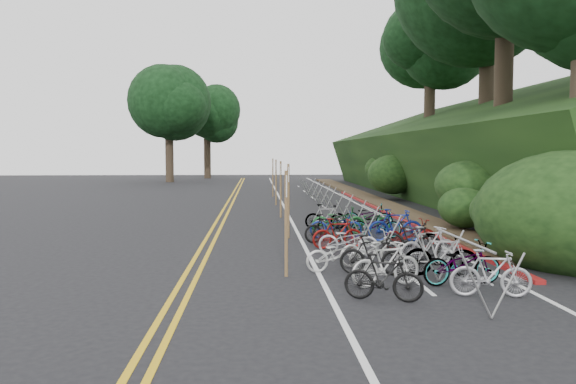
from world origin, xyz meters
The scene contains 11 objects.
ground centered at (0.00, 0.00, 0.00)m, with size 120.00×120.00×0.00m, color black.
road_markings centered at (0.63, 10.10, 0.00)m, with size 7.47×80.00×0.01m.
red_curb centered at (5.70, 12.00, 0.05)m, with size 0.25×28.00×0.10m, color maroon.
embankment centered at (12.96, 19.04, 2.57)m, with size 14.30×48.14×9.11m.
tree_cluster centered at (9.76, 22.04, 11.42)m, with size 32.39×53.99×18.28m.
bike_rack_front centered at (3.58, -2.98, 0.87)m, with size 1.15×3.04×1.19m.
bike_racks_rest centered at (3.00, 13.00, 0.85)m, with size 1.14×23.00×1.17m.
signpost_near centered at (0.22, -0.85, 1.41)m, with size 0.08×0.40×2.46m.
signposts_rest centered at (0.60, 14.00, 1.43)m, with size 0.08×18.40×2.50m.
bike_front centered at (1.51, -0.37, 0.43)m, with size 1.62×0.57×0.85m, color beige.
bike_valet centered at (3.07, 2.31, 0.48)m, with size 3.24×12.01×1.07m.
Camera 1 is at (-0.46, -13.68, 2.87)m, focal length 35.00 mm.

